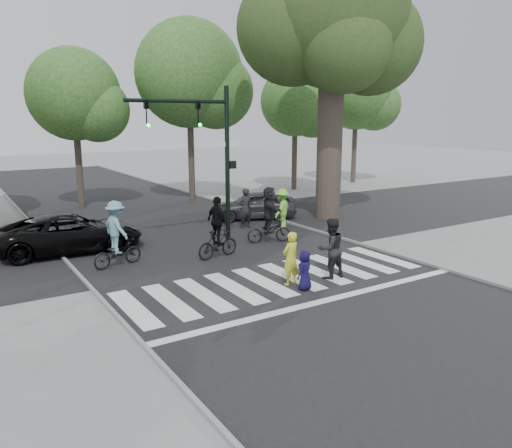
% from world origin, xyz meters
% --- Properties ---
extents(ground, '(120.00, 120.00, 0.00)m').
position_xyz_m(ground, '(0.00, 0.00, 0.00)').
color(ground, gray).
rests_on(ground, ground).
extents(road_stem, '(10.00, 70.00, 0.01)m').
position_xyz_m(road_stem, '(0.00, 5.00, 0.01)').
color(road_stem, black).
rests_on(road_stem, ground).
extents(road_cross, '(70.00, 10.00, 0.01)m').
position_xyz_m(road_cross, '(0.00, 8.00, 0.01)').
color(road_cross, black).
rests_on(road_cross, ground).
extents(curb_left, '(0.10, 70.00, 0.10)m').
position_xyz_m(curb_left, '(-5.05, 5.00, 0.05)').
color(curb_left, gray).
rests_on(curb_left, ground).
extents(curb_right, '(0.10, 70.00, 0.10)m').
position_xyz_m(curb_right, '(5.05, 5.00, 0.05)').
color(curb_right, gray).
rests_on(curb_right, ground).
extents(crosswalk, '(10.00, 3.85, 0.01)m').
position_xyz_m(crosswalk, '(0.00, 0.66, 0.01)').
color(crosswalk, silver).
rests_on(crosswalk, ground).
extents(traffic_signal, '(4.45, 0.29, 6.00)m').
position_xyz_m(traffic_signal, '(0.35, 6.20, 3.90)').
color(traffic_signal, black).
rests_on(traffic_signal, ground).
extents(eucalyptus, '(8.30, 7.20, 13.00)m').
position_xyz_m(eucalyptus, '(7.53, 7.67, 9.08)').
color(eucalyptus, brown).
rests_on(eucalyptus, ground).
extents(bg_tree_2, '(5.04, 4.80, 8.40)m').
position_xyz_m(bg_tree_2, '(-1.76, 16.62, 5.78)').
color(bg_tree_2, brown).
rests_on(bg_tree_2, ground).
extents(bg_tree_3, '(6.30, 6.00, 10.20)m').
position_xyz_m(bg_tree_3, '(4.31, 15.27, 6.94)').
color(bg_tree_3, brown).
rests_on(bg_tree_3, ground).
extents(bg_tree_4, '(4.83, 4.60, 8.15)m').
position_xyz_m(bg_tree_4, '(12.23, 16.12, 5.64)').
color(bg_tree_4, brown).
rests_on(bg_tree_4, ground).
extents(bg_tree_5, '(5.67, 5.40, 9.30)m').
position_xyz_m(bg_tree_5, '(18.27, 16.69, 6.36)').
color(bg_tree_5, brown).
rests_on(bg_tree_5, ground).
extents(pedestrian_woman, '(0.64, 0.48, 1.59)m').
position_xyz_m(pedestrian_woman, '(0.04, 0.38, 0.80)').
color(pedestrian_woman, '#D3E22D').
rests_on(pedestrian_woman, ground).
extents(pedestrian_child, '(0.67, 0.56, 1.17)m').
position_xyz_m(pedestrian_child, '(0.11, -0.20, 0.58)').
color(pedestrian_child, '#120E39').
rests_on(pedestrian_child, ground).
extents(pedestrian_adult, '(0.92, 0.72, 1.87)m').
position_xyz_m(pedestrian_adult, '(1.45, 0.25, 0.93)').
color(pedestrian_adult, black).
rests_on(pedestrian_adult, ground).
extents(cyclist_left, '(1.82, 1.25, 2.19)m').
position_xyz_m(cyclist_left, '(-3.69, 4.92, 0.95)').
color(cyclist_left, black).
rests_on(cyclist_left, ground).
extents(cyclist_mid, '(1.72, 1.07, 2.18)m').
position_xyz_m(cyclist_mid, '(-0.42, 4.05, 0.89)').
color(cyclist_mid, black).
rests_on(cyclist_mid, ground).
extents(cyclist_right, '(1.85, 1.71, 2.21)m').
position_xyz_m(cyclist_right, '(2.31, 4.91, 0.99)').
color(cyclist_right, black).
rests_on(cyclist_right, ground).
extents(car_suv, '(5.23, 2.70, 1.41)m').
position_xyz_m(car_suv, '(-4.55, 7.65, 0.71)').
color(car_suv, black).
rests_on(car_suv, ground).
extents(car_grey, '(4.31, 3.00, 1.36)m').
position_xyz_m(car_grey, '(4.30, 9.19, 0.68)').
color(car_grey, '#38373B').
rests_on(car_grey, ground).
extents(bystander_hivis, '(1.32, 1.16, 1.77)m').
position_xyz_m(bystander_hivis, '(4.19, 6.69, 0.89)').
color(bystander_hivis, '#79DD40').
rests_on(bystander_hivis, ground).
extents(bystander_dark, '(0.68, 0.47, 1.79)m').
position_xyz_m(bystander_dark, '(2.87, 7.64, 0.89)').
color(bystander_dark, black).
rests_on(bystander_dark, ground).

